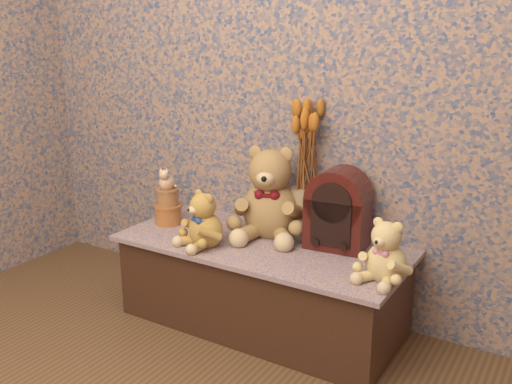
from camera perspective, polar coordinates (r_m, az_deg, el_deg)
display_shelf at (r=2.52m, az=0.60°, el=-9.24°), size 1.26×0.57×0.38m
teddy_large at (r=2.48m, az=1.52°, el=0.44°), size 0.45×0.49×0.43m
teddy_medium at (r=2.38m, az=-5.15°, el=-2.48°), size 0.28×0.30×0.26m
teddy_small at (r=2.10m, az=13.13°, el=-5.50°), size 0.24×0.27×0.25m
cathedral_radio at (r=2.37m, az=8.31°, el=-1.62°), size 0.26×0.20×0.34m
ceramic_vase at (r=2.52m, az=4.89°, el=-1.97°), size 0.14×0.14×0.21m
dried_stalks at (r=2.44m, az=5.08°, el=5.48°), size 0.30×0.30×0.45m
biscuit_tin_lower at (r=2.70m, az=-8.86°, el=-2.27°), size 0.13×0.13×0.09m
biscuit_tin_upper at (r=2.67m, az=-8.94°, el=-0.54°), size 0.13×0.13×0.08m
cat_figurine at (r=2.65m, az=-9.02°, el=1.44°), size 0.10×0.11×0.11m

